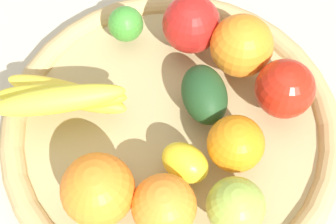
{
  "coord_description": "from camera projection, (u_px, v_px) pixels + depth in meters",
  "views": [
    {
      "loc": [
        -0.0,
        0.3,
        0.58
      ],
      "look_at": [
        0.0,
        0.0,
        0.05
      ],
      "focal_mm": 51.64,
      "sensor_mm": 36.0,
      "label": 1
    }
  ],
  "objects": [
    {
      "name": "orange_0",
      "position": [
        160.0,
        206.0,
        0.53
      ],
      "size": [
        0.1,
        0.1,
        0.07
      ],
      "primitive_type": "sphere",
      "rotation": [
        0.0,
        0.0,
        1.0
      ],
      "color": "orange",
      "rests_on": "basket"
    },
    {
      "name": "apple_1",
      "position": [
        281.0,
        89.0,
        0.6
      ],
      "size": [
        0.08,
        0.08,
        0.08
      ],
      "primitive_type": "sphere",
      "rotation": [
        0.0,
        0.0,
        1.71
      ],
      "color": "red",
      "rests_on": "basket"
    },
    {
      "name": "avocado",
      "position": [
        200.0,
        94.0,
        0.61
      ],
      "size": [
        0.07,
        0.09,
        0.06
      ],
      "primitive_type": "ellipsoid",
      "rotation": [
        0.0,
        0.0,
        1.8
      ],
      "color": "#1E4420",
      "rests_on": "basket"
    },
    {
      "name": "basket",
      "position": [
        168.0,
        126.0,
        0.64
      ],
      "size": [
        0.45,
        0.45,
        0.03
      ],
      "color": "tan",
      "rests_on": "ground_plane"
    },
    {
      "name": "ground_plane",
      "position": [
        168.0,
        132.0,
        0.65
      ],
      "size": [
        2.4,
        2.4,
        0.0
      ],
      "primitive_type": "plane",
      "color": "#BBB59F",
      "rests_on": "ground"
    },
    {
      "name": "lime_0",
      "position": [
        122.0,
        24.0,
        0.67
      ],
      "size": [
        0.07,
        0.07,
        0.05
      ],
      "primitive_type": "sphere",
      "rotation": [
        0.0,
        0.0,
        3.81
      ],
      "color": "green",
      "rests_on": "basket"
    },
    {
      "name": "apple_2",
      "position": [
        231.0,
        206.0,
        0.53
      ],
      "size": [
        0.07,
        0.07,
        0.07
      ],
      "primitive_type": "sphere",
      "rotation": [
        0.0,
        0.0,
        0.02
      ],
      "color": "#91B142",
      "rests_on": "basket"
    },
    {
      "name": "banana_bunch",
      "position": [
        58.0,
        96.0,
        0.6
      ],
      "size": [
        0.17,
        0.09,
        0.06
      ],
      "color": "yellow",
      "rests_on": "basket"
    },
    {
      "name": "lemon_0",
      "position": [
        181.0,
        163.0,
        0.57
      ],
      "size": [
        0.07,
        0.07,
        0.04
      ],
      "primitive_type": "ellipsoid",
      "rotation": [
        0.0,
        0.0,
        2.56
      ],
      "color": "yellow",
      "rests_on": "basket"
    },
    {
      "name": "orange_3",
      "position": [
        94.0,
        190.0,
        0.53
      ],
      "size": [
        0.11,
        0.11,
        0.08
      ],
      "primitive_type": "sphere",
      "rotation": [
        0.0,
        0.0,
        1.07
      ],
      "color": "orange",
      "rests_on": "basket"
    },
    {
      "name": "orange_2",
      "position": [
        238.0,
        46.0,
        0.63
      ],
      "size": [
        0.11,
        0.11,
        0.08
      ],
      "primitive_type": "sphere",
      "rotation": [
        0.0,
        0.0,
        4.35
      ],
      "color": "orange",
      "rests_on": "basket"
    },
    {
      "name": "orange_1",
      "position": [
        232.0,
        144.0,
        0.57
      ],
      "size": [
        0.09,
        0.09,
        0.07
      ],
      "primitive_type": "sphere",
      "rotation": [
        0.0,
        0.0,
        1.95
      ],
      "color": "orange",
      "rests_on": "basket"
    },
    {
      "name": "apple_0",
      "position": [
        188.0,
        24.0,
        0.65
      ],
      "size": [
        0.1,
        0.1,
        0.08
      ],
      "primitive_type": "sphere",
      "rotation": [
        0.0,
        0.0,
        0.25
      ],
      "color": "red",
      "rests_on": "basket"
    }
  ]
}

